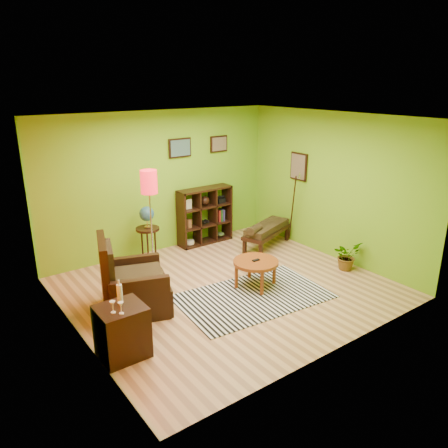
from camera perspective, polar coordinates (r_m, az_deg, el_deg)
ground at (r=7.45m, az=0.52°, el=-8.33°), size 5.00×5.00×0.00m
room_shell at (r=6.79m, az=-0.14°, el=5.20°), size 5.04×4.54×2.82m
zebra_rug at (r=7.18m, az=3.82°, el=-9.42°), size 2.52×1.66×0.01m
coffee_table at (r=7.36m, az=4.17°, el=-5.27°), size 0.76×0.76×0.49m
armchair at (r=6.80m, az=-12.05°, el=-8.15°), size 1.21×1.20×1.17m
side_cabinet at (r=5.78m, az=-13.18°, el=-13.46°), size 0.58×0.53×1.00m
floor_lamp at (r=7.39m, az=-9.72°, el=4.15°), size 0.29×0.29×1.93m
globe_table at (r=8.35m, az=-10.02°, el=0.51°), size 0.45×0.45×1.09m
cube_shelf at (r=9.26m, az=-2.42°, el=1.11°), size 1.20×0.35×1.20m
bench at (r=9.07m, az=5.52°, el=-0.73°), size 1.39×0.89×0.61m
potted_plant at (r=8.37m, az=15.68°, el=-4.35°), size 0.49×0.54×0.42m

